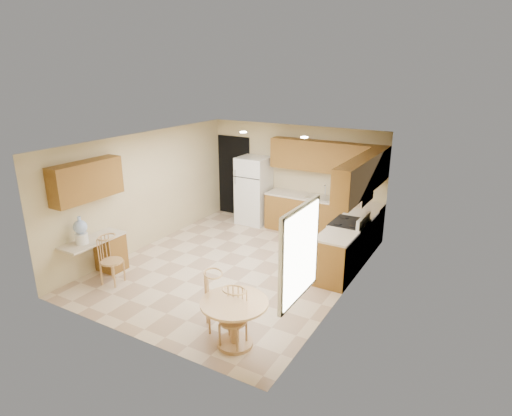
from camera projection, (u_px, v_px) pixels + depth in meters
The scene contains 30 objects.
floor at pixel (234, 266), 8.56m from camera, with size 5.50×5.50×0.00m, color beige.
ceiling at pixel (232, 141), 7.78m from camera, with size 4.50×5.50×0.02m, color white.
wall_back at pixel (294, 176), 10.43m from camera, with size 4.50×0.02×2.50m, color #CDBE8A.
wall_front at pixel (125, 260), 5.91m from camera, with size 4.50×0.02×2.50m, color #CDBE8A.
wall_left at pixel (146, 191), 9.24m from camera, with size 0.02×5.50×2.50m, color #CDBE8A.
wall_right at pixel (347, 228), 7.10m from camera, with size 0.02×5.50×2.50m, color #CDBE8A.
doorway at pixel (234, 176), 11.32m from camera, with size 0.90×0.02×2.10m, color black.
base_cab_back at pixel (322, 217), 10.03m from camera, with size 2.75×0.60×0.87m, color brown.
counter_back at pixel (323, 199), 9.88m from camera, with size 2.75×0.63×0.04m, color beige.
base_cab_right_a at pixel (359, 234), 9.03m from camera, with size 0.60×0.59×0.87m, color brown.
counter_right_a at pixel (361, 214), 8.88m from camera, with size 0.63×0.59×0.04m, color beige.
base_cab_right_b at pixel (335, 259), 7.83m from camera, with size 0.60×0.80×0.87m, color brown.
counter_right_b at pixel (337, 236), 7.69m from camera, with size 0.63×0.80×0.04m, color beige.
upper_cab_back at pixel (327, 157), 9.70m from camera, with size 2.75×0.33×0.70m, color brown.
upper_cab_right at pixel (362, 176), 7.99m from camera, with size 0.33×2.42×0.70m, color brown.
upper_cab_left at pixel (87, 181), 7.66m from camera, with size 0.33×1.40×0.70m, color brown.
sink at pixel (322, 198), 9.89m from camera, with size 0.78×0.44×0.01m, color silver.
range_hood at pixel (355, 198), 8.14m from camera, with size 0.50×0.76×0.14m, color silver.
desk_pedestal at pixel (111, 252), 8.31m from camera, with size 0.48×0.42×0.72m, color brown.
desk_top at pixel (93, 240), 7.88m from camera, with size 0.50×1.20×0.04m, color beige.
window at pixel (300, 253), 5.51m from camera, with size 0.06×1.12×1.30m.
can_light_a at pixel (243, 132), 9.01m from camera, with size 0.14×0.14×0.02m, color white.
can_light_b at pixel (304, 137), 8.35m from camera, with size 0.14×0.14×0.02m, color white.
refrigerator at pixel (254, 190), 10.72m from camera, with size 0.75×0.73×1.69m.
stove at pixel (348, 243), 8.47m from camera, with size 0.65×0.76×1.09m.
dining_table at pixel (235, 317), 5.98m from camera, with size 0.95×0.95×0.71m.
chair_table_a at pixel (214, 297), 6.31m from camera, with size 0.40×0.50×0.91m.
chair_table_b at pixel (229, 317), 5.85m from camera, with size 0.39×0.39×0.88m.
chair_desk at pixel (107, 257), 7.66m from camera, with size 0.40×0.52×0.90m.
water_crock at pixel (81, 231), 7.62m from camera, with size 0.25×0.25×0.51m.
Camera 1 is at (4.26, -6.51, 3.78)m, focal length 30.00 mm.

